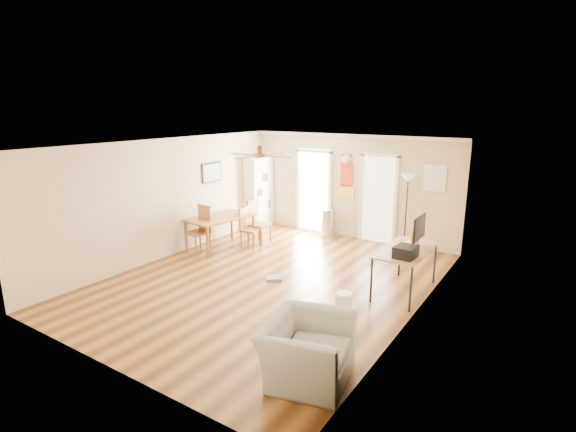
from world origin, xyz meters
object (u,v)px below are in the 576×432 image
Objects in this scene: trash_can at (327,223)px; torchiere_lamp at (406,213)px; dining_chair_right_a at (260,222)px; wastebasket_a at (344,302)px; dining_chair_right_b at (250,228)px; computer_desk at (405,271)px; bookshelf at (259,192)px; dining_chair_near at (197,230)px; printer at (406,252)px; armchair at (307,349)px; dining_table at (221,232)px.

torchiere_lamp reaches higher than trash_can.
wastebasket_a is at bearing -122.93° from dining_chair_right_a.
dining_chair_right_b is 0.62× the size of computer_desk.
dining_chair_near is (0.20, -2.61, -0.42)m from bookshelf.
computer_desk is at bearing 110.28° from printer.
bookshelf reaches higher than dining_chair_right_a.
torchiere_lamp reaches higher than wastebasket_a.
armchair reaches higher than trash_can.
torchiere_lamp is 5.59m from armchair.
dining_chair_right_a is 1.55m from dining_chair_near.
printer is at bearing -16.28° from bookshelf.
printer is (2.95, -2.82, 0.56)m from trash_can.
dining_chair_right_a is 4.03m from wastebasket_a.
trash_can is at bearing -36.92° from dining_chair_right_a.
torchiere_lamp is (2.02, 0.01, 0.53)m from trash_can.
dining_chair_near reaches higher than computer_desk.
torchiere_lamp is at bearing 31.46° from dining_table.
computer_desk reaches higher than armchair.
bookshelf is at bearing 37.69° from dining_chair_right_a.
dining_chair_right_b is at bearing -121.45° from trash_can.
dining_chair_near reaches higher than dining_chair_right_a.
dining_chair_right_b reaches higher than armchair.
torchiere_lamp is (3.12, 1.44, 0.36)m from dining_chair_right_a.
bookshelf reaches higher than trash_can.
dining_chair_right_b is 1.24m from dining_chair_near.
dining_chair_right_a is at bearing 55.58° from dining_table.
dining_table is 4.34m from torchiere_lamp.
armchair is (3.75, -4.08, -0.16)m from dining_chair_right_a.
bookshelf reaches higher than torchiere_lamp.
printer is at bearing -71.85° from torchiere_lamp.
computer_desk is 4.85× the size of wastebasket_a.
dining_chair_right_a is 3.35× the size of wastebasket_a.
dining_table is at bearing -148.54° from torchiere_lamp.
dining_chair_near is at bearing 152.24° from dining_chair_right_a.
wastebasket_a is at bearing -27.46° from bookshelf.
dining_table is 0.71m from dining_chair_right_b.
bookshelf is 5.03× the size of printer.
bookshelf is at bearing 141.09° from wastebasket_a.
bookshelf is 6.14× the size of wastebasket_a.
trash_can reaches higher than wastebasket_a.
dining_chair_near is 1.54× the size of trash_can.
wastebasket_a is (-0.71, -0.83, -0.75)m from printer.
dining_chair_right_b is 0.53× the size of torchiere_lamp.
printer reaches higher than armchair.
dining_chair_right_a is 0.37m from dining_chair_right_b.
armchair is at bearing -92.33° from printer.
dining_chair_right_b is at bearing 38.38° from dining_table.
trash_can is (1.10, 1.44, -0.17)m from dining_chair_right_a.
dining_chair_right_b is at bearing -149.88° from torchiere_lamp.
trash_can is at bearing -179.77° from torchiere_lamp.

